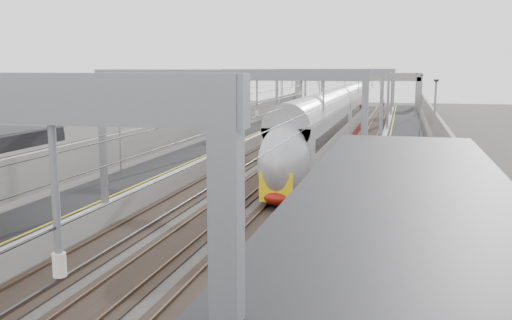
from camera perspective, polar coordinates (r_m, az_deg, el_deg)
The scene contains 12 objects.
platform_left at distance 50.98m, azimuth -3.88°, elevation 1.06°, with size 4.00×120.00×1.00m, color black.
platform_right at distance 48.45m, azimuth 14.40°, elevation 0.37°, with size 4.00×120.00×1.00m, color black.
tracks at distance 49.15m, azimuth 5.02°, elevation 0.22°, with size 11.40×140.00×0.20m.
overhead_line at distance 55.12m, azimuth 6.24°, elevation 7.53°, with size 13.00×140.00×6.60m.
canopy_right at distance 6.44m, azimuth 15.26°, elevation -14.55°, with size 4.40×30.00×4.24m.
overbridge at distance 103.25m, azimuth 10.11°, elevation 7.70°, with size 22.00×2.20×6.90m.
wall_left at distance 51.92m, azimuth -7.25°, elevation 2.38°, with size 0.30×120.00×3.20m, color gray.
wall_right at distance 48.42m, azimuth 18.24°, elevation 1.51°, with size 0.30×120.00×3.20m, color gray.
train at distance 54.19m, azimuth 7.59°, elevation 3.33°, with size 2.90×52.76×4.57m.
signal_green at distance 78.52m, azimuth 4.80°, elevation 5.29°, with size 0.32×0.32×3.48m.
signal_red_near at distance 73.56m, azimuth 10.76°, elevation 4.90°, with size 0.32×0.32×3.48m.
signal_red_far at distance 77.52m, azimuth 12.59°, elevation 5.05°, with size 0.32×0.32×3.48m.
Camera 1 is at (7.85, -2.92, 7.64)m, focal length 40.00 mm.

